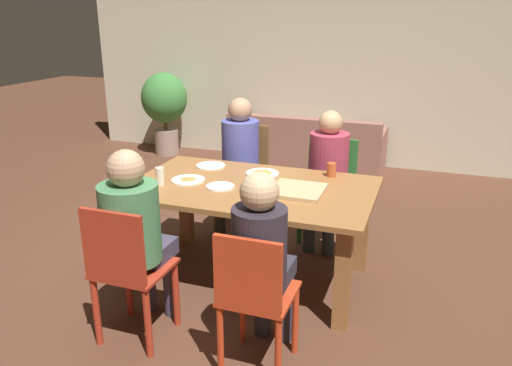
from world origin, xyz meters
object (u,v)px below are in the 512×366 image
chair_0 (126,270)px  pizza_box_0 (297,190)px  plate_3 (188,180)px  plate_2 (262,173)px  person_3 (327,167)px  chair_1 (254,296)px  dining_table (251,201)px  person_1 (263,253)px  person_2 (238,155)px  plate_1 (220,186)px  chair_3 (329,183)px  couch (307,152)px  potted_plant (165,104)px  drinking_glass_1 (255,195)px  person_0 (135,227)px  chair_2 (244,173)px  drinking_glass_2 (160,176)px  plate_0 (211,166)px  drinking_glass_0 (331,170)px

chair_0 → pizza_box_0: chair_0 is taller
plate_3 → plate_2: bearing=36.0°
person_3 → chair_1: bearing=-90.0°
dining_table → chair_0: 1.09m
person_1 → person_2: bearing=115.7°
plate_1 → chair_3: bearing=61.0°
chair_1 → chair_3: size_ratio=0.99×
chair_3 → plate_2: size_ratio=3.44×
couch → chair_1: bearing=-80.3°
plate_1 → couch: bearing=91.0°
plate_1 → potted_plant: potted_plant is taller
person_1 → drinking_glass_1: (-0.24, 0.55, 0.12)m
chair_0 → chair_1: bearing=-1.1°
drinking_glass_1 → potted_plant: bearing=127.7°
person_0 → pizza_box_0: person_0 is taller
person_3 → couch: (-0.63, 1.89, -0.42)m
person_0 → person_1: 0.81m
person_0 → chair_2: bearing=90.0°
pizza_box_0 → plate_2: size_ratio=1.42×
dining_table → pizza_box_0: 0.38m
chair_1 → plate_3: 1.32m
drinking_glass_2 → couch: bearing=82.5°
person_1 → person_2: person_2 is taller
chair_2 → pizza_box_0: size_ratio=2.60×
dining_table → person_3: (0.39, 0.81, 0.07)m
potted_plant → plate_3: bearing=-57.7°
couch → plate_1: bearing=-89.0°
chair_0 → plate_1: size_ratio=4.42×
chair_1 → drinking_glass_1: chair_1 is taller
plate_0 → pizza_box_0: bearing=-23.5°
person_2 → potted_plant: size_ratio=1.07×
chair_0 → drinking_glass_0: chair_0 is taller
plate_3 → drinking_glass_2: (-0.15, -0.16, 0.06)m
plate_2 → pizza_box_0: bearing=-40.3°
chair_2 → pizza_box_0: chair_2 is taller
chair_0 → chair_2: size_ratio=0.95×
drinking_glass_2 → drinking_glass_0: bearing=28.7°
person_2 → plate_3: 0.87m
person_0 → plate_0: bearing=92.6°
plate_2 → potted_plant: bearing=131.7°
drinking_glass_0 → drinking_glass_1: (-0.36, -0.73, 0.01)m
drinking_glass_0 → drinking_glass_2: (-1.13, -0.62, 0.01)m
chair_3 → potted_plant: potted_plant is taller
chair_3 → couch: 1.88m
person_0 → plate_1: person_0 is taller
chair_0 → plate_0: (-0.06, 1.34, 0.26)m
potted_plant → plate_2: bearing=-48.3°
drinking_glass_0 → chair_0: bearing=-123.3°
pizza_box_0 → chair_1: bearing=-87.8°
chair_3 → pizza_box_0: bearing=-92.2°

